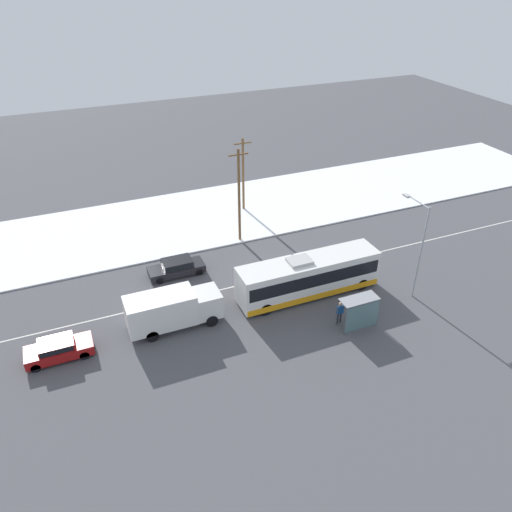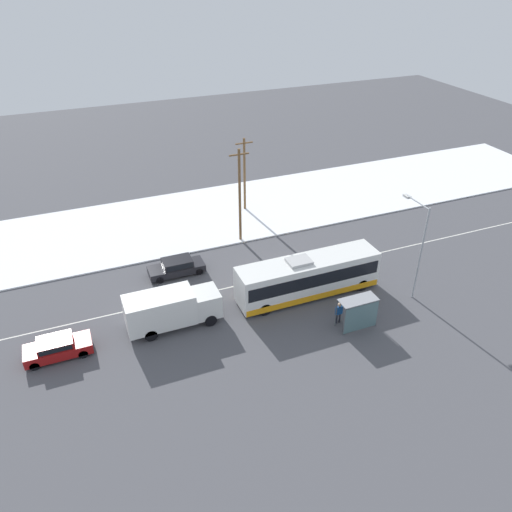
# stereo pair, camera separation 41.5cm
# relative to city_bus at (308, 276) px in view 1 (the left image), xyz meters

# --- Properties ---
(ground_plane) EXTENTS (120.00, 120.00, 0.00)m
(ground_plane) POSITION_rel_city_bus_xyz_m (-0.59, 3.18, -1.67)
(ground_plane) COLOR #4C4C51
(snow_lot) EXTENTS (80.00, 13.03, 0.12)m
(snow_lot) POSITION_rel_city_bus_xyz_m (-0.59, 16.02, -1.61)
(snow_lot) COLOR white
(snow_lot) RESTS_ON ground_plane
(lane_marking_center) EXTENTS (60.00, 0.12, 0.00)m
(lane_marking_center) POSITION_rel_city_bus_xyz_m (-0.59, 3.18, -1.67)
(lane_marking_center) COLOR silver
(lane_marking_center) RESTS_ON ground_plane
(city_bus) EXTENTS (11.39, 2.57, 3.42)m
(city_bus) POSITION_rel_city_bus_xyz_m (0.00, 0.00, 0.00)
(city_bus) COLOR white
(city_bus) RESTS_ON ground_plane
(box_truck) EXTENTS (6.77, 2.30, 2.83)m
(box_truck) POSITION_rel_city_bus_xyz_m (-10.83, 0.21, -0.09)
(box_truck) COLOR silver
(box_truck) RESTS_ON ground_plane
(sedan_car) EXTENTS (4.65, 1.80, 1.40)m
(sedan_car) POSITION_rel_city_bus_xyz_m (-8.80, 6.69, -0.90)
(sedan_car) COLOR black
(sedan_car) RESTS_ON ground_plane
(parked_car_near_truck) EXTENTS (4.35, 1.80, 1.39)m
(parked_car_near_truck) POSITION_rel_city_bus_xyz_m (-18.68, -0.03, -0.90)
(parked_car_near_truck) COLOR maroon
(parked_car_near_truck) RESTS_ON ground_plane
(pedestrian_at_stop) EXTENTS (0.64, 0.28, 1.78)m
(pedestrian_at_stop) POSITION_rel_city_bus_xyz_m (0.50, -4.02, -0.58)
(pedestrian_at_stop) COLOR #23232D
(pedestrian_at_stop) RESTS_ON ground_plane
(bus_shelter) EXTENTS (2.78, 1.20, 2.40)m
(bus_shelter) POSITION_rel_city_bus_xyz_m (1.47, -5.10, 0.01)
(bus_shelter) COLOR gray
(bus_shelter) RESTS_ON ground_plane
(streetlamp) EXTENTS (0.36, 2.96, 7.80)m
(streetlamp) POSITION_rel_city_bus_xyz_m (7.52, -2.88, 3.27)
(streetlamp) COLOR #9EA3A8
(streetlamp) RESTS_ON ground_plane
(utility_pole_roadside) EXTENTS (1.80, 0.24, 8.92)m
(utility_pole_roadside) POSITION_rel_city_bus_xyz_m (-1.85, 10.06, 2.98)
(utility_pole_roadside) COLOR brown
(utility_pole_roadside) RESTS_ON ground_plane
(utility_pole_snowlot) EXTENTS (1.80, 0.24, 7.70)m
(utility_pole_snowlot) POSITION_rel_city_bus_xyz_m (0.86, 15.97, 2.37)
(utility_pole_snowlot) COLOR brown
(utility_pole_snowlot) RESTS_ON ground_plane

